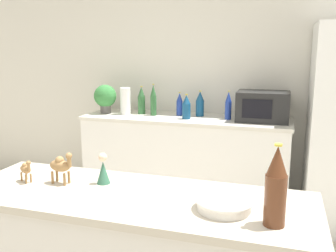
{
  "coord_description": "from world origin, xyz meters",
  "views": [
    {
      "loc": [
        0.59,
        -1.18,
        1.58
      ],
      "look_at": [
        -0.2,
        1.36,
        1.03
      ],
      "focal_mm": 40.0,
      "sensor_mm": 36.0,
      "label": 1
    }
  ],
  "objects_px": {
    "back_bottle_1": "(228,106)",
    "camel_figurine": "(26,169)",
    "back_bottle_0": "(153,100)",
    "camel_figurine_second": "(61,165)",
    "back_bottle_3": "(200,104)",
    "back_bottle_4": "(186,107)",
    "wine_bottle": "(276,187)",
    "back_bottle_5": "(180,104)",
    "microwave": "(263,106)",
    "fruit_bowl": "(224,203)",
    "potted_plant": "(105,97)",
    "back_bottle_2": "(141,101)",
    "wise_man_figurine_crimson": "(103,170)",
    "paper_towel_roll": "(125,101)"
  },
  "relations": [
    {
      "from": "camel_figurine",
      "to": "paper_towel_roll",
      "type": "bearing_deg",
      "value": 99.85
    },
    {
      "from": "back_bottle_3",
      "to": "back_bottle_5",
      "type": "bearing_deg",
      "value": -173.77
    },
    {
      "from": "back_bottle_3",
      "to": "back_bottle_5",
      "type": "distance_m",
      "value": 0.21
    },
    {
      "from": "potted_plant",
      "to": "fruit_bowl",
      "type": "xyz_separation_m",
      "value": [
        1.59,
        -2.09,
        -0.14
      ]
    },
    {
      "from": "back_bottle_0",
      "to": "wise_man_figurine_crimson",
      "type": "height_order",
      "value": "back_bottle_0"
    },
    {
      "from": "back_bottle_3",
      "to": "back_bottle_4",
      "type": "xyz_separation_m",
      "value": [
        -0.09,
        -0.19,
        -0.01
      ]
    },
    {
      "from": "camel_figurine",
      "to": "wise_man_figurine_crimson",
      "type": "height_order",
      "value": "wise_man_figurine_crimson"
    },
    {
      "from": "paper_towel_roll",
      "to": "back_bottle_2",
      "type": "bearing_deg",
      "value": 22.58
    },
    {
      "from": "wine_bottle",
      "to": "microwave",
      "type": "bearing_deg",
      "value": 94.49
    },
    {
      "from": "back_bottle_5",
      "to": "potted_plant",
      "type": "bearing_deg",
      "value": -172.56
    },
    {
      "from": "back_bottle_0",
      "to": "back_bottle_4",
      "type": "distance_m",
      "value": 0.38
    },
    {
      "from": "back_bottle_1",
      "to": "camel_figurine_second",
      "type": "distance_m",
      "value": 2.12
    },
    {
      "from": "back_bottle_0",
      "to": "camel_figurine_second",
      "type": "xyz_separation_m",
      "value": [
        0.24,
        -2.04,
        -0.05
      ]
    },
    {
      "from": "potted_plant",
      "to": "wise_man_figurine_crimson",
      "type": "xyz_separation_m",
      "value": [
        0.97,
        -1.95,
        -0.1
      ]
    },
    {
      "from": "back_bottle_4",
      "to": "fruit_bowl",
      "type": "xyz_separation_m",
      "value": [
        0.69,
        -2.02,
        -0.08
      ]
    },
    {
      "from": "back_bottle_3",
      "to": "paper_towel_roll",
      "type": "bearing_deg",
      "value": -171.5
    },
    {
      "from": "back_bottle_1",
      "to": "camel_figurine",
      "type": "distance_m",
      "value": 2.2
    },
    {
      "from": "potted_plant",
      "to": "back_bottle_2",
      "type": "relative_size",
      "value": 1.04
    },
    {
      "from": "back_bottle_2",
      "to": "back_bottle_4",
      "type": "bearing_deg",
      "value": -15.16
    },
    {
      "from": "back_bottle_4",
      "to": "wine_bottle",
      "type": "height_order",
      "value": "wine_bottle"
    },
    {
      "from": "back_bottle_0",
      "to": "camel_figurine",
      "type": "height_order",
      "value": "back_bottle_0"
    },
    {
      "from": "back_bottle_3",
      "to": "back_bottle_5",
      "type": "height_order",
      "value": "back_bottle_3"
    },
    {
      "from": "back_bottle_5",
      "to": "camel_figurine_second",
      "type": "distance_m",
      "value": 2.12
    },
    {
      "from": "wine_bottle",
      "to": "back_bottle_1",
      "type": "bearing_deg",
      "value": 102.74
    },
    {
      "from": "potted_plant",
      "to": "back_bottle_0",
      "type": "height_order",
      "value": "back_bottle_0"
    },
    {
      "from": "wise_man_figurine_crimson",
      "to": "back_bottle_1",
      "type": "bearing_deg",
      "value": 80.51
    },
    {
      "from": "paper_towel_roll",
      "to": "wine_bottle",
      "type": "bearing_deg",
      "value": -54.29
    },
    {
      "from": "potted_plant",
      "to": "back_bottle_4",
      "type": "relative_size",
      "value": 1.25
    },
    {
      "from": "back_bottle_0",
      "to": "wine_bottle",
      "type": "bearing_deg",
      "value": -60.09
    },
    {
      "from": "back_bottle_1",
      "to": "back_bottle_4",
      "type": "height_order",
      "value": "back_bottle_1"
    },
    {
      "from": "microwave",
      "to": "back_bottle_1",
      "type": "bearing_deg",
      "value": -176.99
    },
    {
      "from": "fruit_bowl",
      "to": "wise_man_figurine_crimson",
      "type": "xyz_separation_m",
      "value": [
        -0.63,
        0.14,
        0.04
      ]
    },
    {
      "from": "back_bottle_5",
      "to": "back_bottle_1",
      "type": "bearing_deg",
      "value": -8.27
    },
    {
      "from": "paper_towel_roll",
      "to": "camel_figurine_second",
      "type": "relative_size",
      "value": 1.67
    },
    {
      "from": "wise_man_figurine_crimson",
      "to": "back_bottle_2",
      "type": "bearing_deg",
      "value": 106.08
    },
    {
      "from": "paper_towel_roll",
      "to": "back_bottle_3",
      "type": "xyz_separation_m",
      "value": [
        0.77,
        0.12,
        -0.01
      ]
    },
    {
      "from": "back_bottle_1",
      "to": "back_bottle_3",
      "type": "height_order",
      "value": "back_bottle_1"
    },
    {
      "from": "back_bottle_1",
      "to": "back_bottle_2",
      "type": "bearing_deg",
      "value": 177.11
    },
    {
      "from": "microwave",
      "to": "camel_figurine",
      "type": "distance_m",
      "value": 2.34
    },
    {
      "from": "wine_bottle",
      "to": "fruit_bowl",
      "type": "distance_m",
      "value": 0.25
    },
    {
      "from": "back_bottle_0",
      "to": "fruit_bowl",
      "type": "height_order",
      "value": "back_bottle_0"
    },
    {
      "from": "back_bottle_4",
      "to": "back_bottle_3",
      "type": "bearing_deg",
      "value": 64.46
    },
    {
      "from": "microwave",
      "to": "back_bottle_1",
      "type": "height_order",
      "value": "microwave"
    },
    {
      "from": "back_bottle_2",
      "to": "camel_figurine",
      "type": "height_order",
      "value": "back_bottle_2"
    },
    {
      "from": "back_bottle_1",
      "to": "back_bottle_4",
      "type": "distance_m",
      "value": 0.41
    },
    {
      "from": "back_bottle_5",
      "to": "microwave",
      "type": "bearing_deg",
      "value": -3.92
    },
    {
      "from": "camel_figurine",
      "to": "potted_plant",
      "type": "bearing_deg",
      "value": 105.89
    },
    {
      "from": "camel_figurine",
      "to": "wise_man_figurine_crimson",
      "type": "xyz_separation_m",
      "value": [
        0.38,
        0.1,
        -0.0
      ]
    },
    {
      "from": "paper_towel_roll",
      "to": "back_bottle_0",
      "type": "relative_size",
      "value": 0.86
    },
    {
      "from": "microwave",
      "to": "fruit_bowl",
      "type": "bearing_deg",
      "value": -90.79
    }
  ]
}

